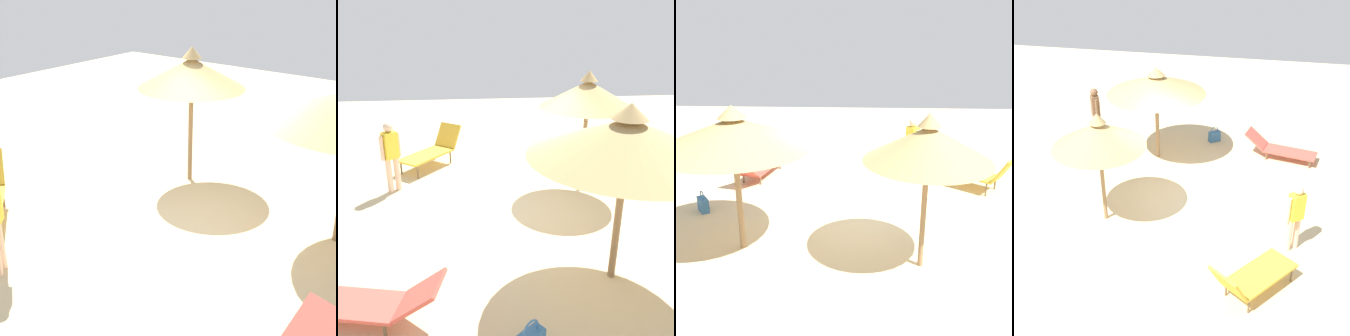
{
  "view_description": "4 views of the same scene",
  "coord_description": "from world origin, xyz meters",
  "views": [
    {
      "loc": [
        3.97,
        -5.68,
        4.12
      ],
      "look_at": [
        -0.05,
        -0.53,
        1.28
      ],
      "focal_mm": 51.24,
      "sensor_mm": 36.0,
      "label": 1
    },
    {
      "loc": [
        6.59,
        -0.92,
        3.64
      ],
      "look_at": [
        -0.42,
        -0.19,
        0.86
      ],
      "focal_mm": 40.21,
      "sensor_mm": 36.0,
      "label": 2
    },
    {
      "loc": [
        -0.16,
        7.83,
        3.97
      ],
      "look_at": [
        0.22,
        -0.13,
        1.13
      ],
      "focal_mm": 44.16,
      "sensor_mm": 36.0,
      "label": 3
    },
    {
      "loc": [
        -9.88,
        -1.95,
        6.67
      ],
      "look_at": [
        -0.36,
        -0.03,
        1.09
      ],
      "focal_mm": 51.41,
      "sensor_mm": 36.0,
      "label": 4
    }
  ],
  "objects": [
    {
      "name": "ground",
      "position": [
        0.0,
        0.0,
        -0.05
      ],
      "size": [
        24.0,
        24.0,
        0.1
      ],
      "primitive_type": "cube",
      "color": "beige"
    },
    {
      "name": "parasol_umbrella_front",
      "position": [
        -1.18,
        1.63,
        2.17
      ],
      "size": [
        2.05,
        2.05,
        2.67
      ],
      "color": "olive",
      "rests_on": "ground"
    },
    {
      "name": "parasol_umbrella_near_right",
      "position": [
        2.03,
        1.17,
        2.19
      ],
      "size": [
        2.69,
        2.69,
        2.67
      ],
      "color": "olive",
      "rests_on": "ground"
    },
    {
      "name": "lounge_chair_center",
      "position": [
        -3.01,
        -1.88,
        0.45
      ],
      "size": [
        1.87,
        1.66,
        0.98
      ],
      "color": "gold",
      "rests_on": "ground"
    },
    {
      "name": "lounge_chair_near_left",
      "position": [
        2.62,
        -2.26,
        0.33
      ],
      "size": [
        1.01,
        2.1,
        0.72
      ],
      "color": "#CC4C3F",
      "rests_on": "ground"
    },
    {
      "name": "handbag",
      "position": [
        3.34,
        -0.3,
        0.17
      ],
      "size": [
        0.35,
        0.38,
        0.49
      ],
      "color": "#336699",
      "rests_on": "ground"
    },
    {
      "name": "person_standing_back",
      "position": [
        -1.45,
        -2.64,
        0.92
      ],
      "size": [
        0.36,
        0.4,
        1.61
      ],
      "color": "beige",
      "rests_on": "ground"
    }
  ]
}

